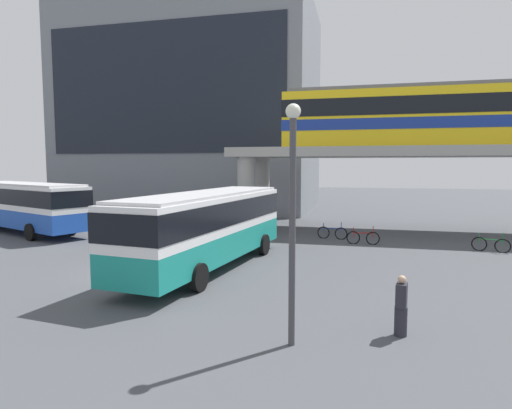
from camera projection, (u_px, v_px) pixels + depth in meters
The scene contains 12 objects.
ground_plane at pixel (214, 235), 27.11m from camera, with size 120.00×120.00×0.00m, color #47494F.
station_building at pixel (196, 110), 44.86m from camera, with size 24.16×15.70×20.07m.
elevated_platform at pixel (465, 159), 27.00m from camera, with size 29.48×6.46×5.48m.
train at pixel (470, 115), 26.70m from camera, with size 23.23×2.96×3.84m.
bus_main at pixel (207, 222), 18.04m from camera, with size 3.93×11.27×3.22m.
bus_secondary at pixel (25, 202), 27.56m from camera, with size 11.16×6.61×3.22m.
bicycle_green at pixel (491, 245), 21.72m from camera, with size 1.70×0.69×1.04m.
bicycle_red at pixel (363, 238), 23.80m from camera, with size 1.79×0.08×1.04m.
bicycle_blue at pixel (332, 233), 25.53m from camera, with size 1.78×0.33×1.04m.
pedestrian_at_kerb at pixel (401, 308), 10.99m from camera, with size 0.33×0.44×1.57m.
pedestrian_near_building at pixel (200, 224), 26.36m from camera, with size 0.44×0.32×1.65m.
lamp_post at pixel (292, 204), 10.18m from camera, with size 0.36×0.36×5.78m.
Camera 1 is at (8.89, -15.45, 4.36)m, focal length 30.29 mm.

